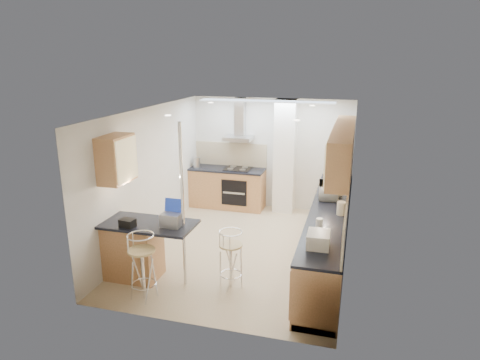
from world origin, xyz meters
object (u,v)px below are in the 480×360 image
(laptop, at_px, (171,220))
(bar_stool_end, at_px, (231,259))
(microwave, at_px, (329,191))
(bread_bin, at_px, (318,240))
(bar_stool_near, at_px, (143,267))

(laptop, height_order, bar_stool_end, laptop)
(microwave, xyz_separation_m, bread_bin, (0.03, -2.10, -0.04))
(bar_stool_near, relative_size, bar_stool_end, 1.10)
(bar_stool_end, relative_size, bread_bin, 2.43)
(bar_stool_near, bearing_deg, laptop, 55.21)
(bar_stool_near, relative_size, bread_bin, 2.66)
(microwave, relative_size, bar_stool_end, 0.55)
(laptop, distance_m, bread_bin, 2.17)
(bar_stool_end, bearing_deg, bar_stool_near, 143.21)
(laptop, distance_m, bar_stool_near, 0.78)
(microwave, xyz_separation_m, bar_stool_end, (-1.26, -1.88, -0.60))
(laptop, height_order, bar_stool_near, laptop)
(bar_stool_end, bearing_deg, microwave, -10.75)
(bar_stool_near, bearing_deg, microwave, 37.02)
(laptop, relative_size, bar_stool_end, 0.32)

